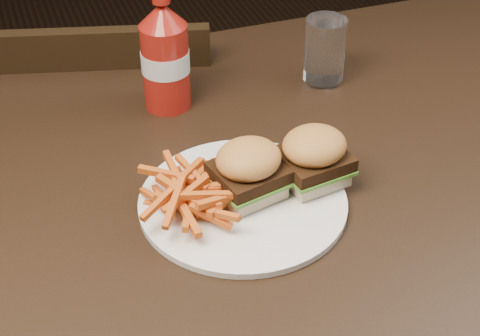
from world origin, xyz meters
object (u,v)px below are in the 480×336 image
object	(u,v)px
dining_table	(264,182)
plate	(243,202)
tumbler	(325,49)
ketchup_bottle	(166,69)
chair_far	(127,166)

from	to	relation	value
dining_table	plate	distance (m)	0.08
tumbler	plate	bearing A→B (deg)	-132.41
plate	ketchup_bottle	distance (m)	0.26
chair_far	ketchup_bottle	xyz separation A→B (m)	(0.02, -0.30, 0.38)
plate	tumbler	distance (m)	0.33
ketchup_bottle	tumbler	size ratio (longest dim) A/B	1.40
dining_table	chair_far	xyz separation A→B (m)	(-0.10, 0.50, -0.30)
chair_far	tumbler	world-z (taller)	tumbler
dining_table	chair_far	size ratio (longest dim) A/B	3.34
tumbler	dining_table	bearing A→B (deg)	-132.71
dining_table	plate	world-z (taller)	plate
dining_table	chair_far	distance (m)	0.59
chair_far	dining_table	bearing A→B (deg)	116.53
plate	ketchup_bottle	bearing A→B (deg)	95.41
dining_table	plate	size ratio (longest dim) A/B	4.69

